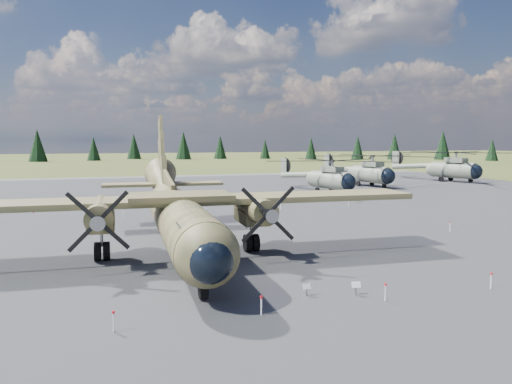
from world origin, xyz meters
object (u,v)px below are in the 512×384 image
object	(u,v)px
transport_plane	(178,210)
helicopter_far	(453,160)
helicopter_near	(330,169)
helicopter_mid	(370,164)

from	to	relation	value
transport_plane	helicopter_far	distance (m)	68.41
transport_plane	helicopter_near	distance (m)	40.16
helicopter_mid	helicopter_far	size ratio (longest dim) A/B	0.92
helicopter_near	helicopter_far	bearing A→B (deg)	3.90
transport_plane	helicopter_mid	bearing A→B (deg)	48.45
helicopter_near	helicopter_mid	distance (m)	12.38
helicopter_mid	helicopter_far	world-z (taller)	helicopter_far
helicopter_mid	helicopter_far	xyz separation A→B (m)	(18.53, 3.49, 0.22)
transport_plane	helicopter_near	size ratio (longest dim) A/B	1.32
helicopter_mid	transport_plane	bearing A→B (deg)	-144.59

